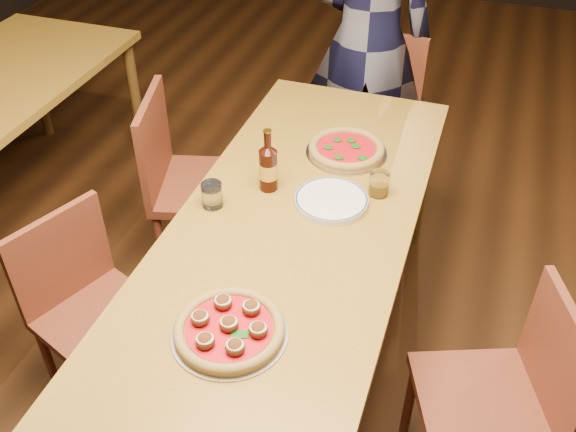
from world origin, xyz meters
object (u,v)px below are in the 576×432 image
(table_main, at_px, (293,239))
(beer_bottle, at_px, (268,169))
(pizza_margherita, at_px, (346,149))
(diner, at_px, (368,42))
(chair_main_sw, at_px, (205,185))
(water_glass, at_px, (212,195))
(amber_glass, at_px, (379,184))
(chair_main_nw, at_px, (101,318))
(pizza_meatball, at_px, (229,329))
(chair_end, at_px, (366,127))
(plate_stack, at_px, (331,201))
(chair_main_e, at_px, (483,402))

(table_main, xyz_separation_m, beer_bottle, (-0.15, 0.17, 0.16))
(pizza_margherita, xyz_separation_m, diner, (-0.11, 0.83, 0.09))
(chair_main_sw, bearing_deg, water_glass, -165.43)
(table_main, bearing_deg, chair_main_sw, 140.64)
(water_glass, xyz_separation_m, amber_glass, (0.54, 0.25, -0.00))
(amber_glass, bearing_deg, pizza_margherita, 128.57)
(chair_main_nw, height_order, pizza_meatball, chair_main_nw)
(chair_end, bearing_deg, plate_stack, -78.23)
(chair_main_sw, distance_m, beer_bottle, 0.63)
(chair_main_nw, bearing_deg, amber_glass, -33.84)
(pizza_meatball, xyz_separation_m, water_glass, (-0.29, 0.53, 0.02))
(pizza_meatball, distance_m, pizza_margherita, 1.01)
(water_glass, bearing_deg, plate_stack, 19.67)
(pizza_meatball, height_order, beer_bottle, beer_bottle)
(chair_main_e, height_order, amber_glass, chair_main_e)
(chair_main_e, xyz_separation_m, amber_glass, (-0.48, 0.54, 0.37))
(pizza_meatball, relative_size, amber_glass, 3.73)
(water_glass, bearing_deg, pizza_meatball, -61.75)
(pizza_margherita, relative_size, plate_stack, 1.23)
(diner, bearing_deg, chair_end, 100.78)
(chair_main_e, height_order, diner, diner)
(beer_bottle, bearing_deg, water_glass, -133.82)
(amber_glass, bearing_deg, plate_stack, -142.48)
(table_main, xyz_separation_m, chair_main_nw, (-0.61, -0.34, -0.27))
(pizza_meatball, xyz_separation_m, plate_stack, (0.11, 0.67, -0.01))
(chair_main_nw, relative_size, beer_bottle, 3.43)
(beer_bottle, bearing_deg, plate_stack, -4.16)
(chair_main_nw, bearing_deg, chair_main_e, -66.25)
(pizza_meatball, distance_m, water_glass, 0.60)
(chair_main_e, distance_m, pizza_meatball, 0.85)
(diner, bearing_deg, chair_main_sw, 48.24)
(table_main, xyz_separation_m, chair_end, (0.00, 1.18, -0.21))
(chair_main_sw, height_order, water_glass, chair_main_sw)
(chair_end, distance_m, plate_stack, 1.08)
(chair_main_e, relative_size, amber_glass, 9.61)
(chair_main_sw, xyz_separation_m, chair_main_e, (1.29, -0.74, -0.03))
(pizza_meatball, bearing_deg, chair_main_sw, 119.08)
(pizza_meatball, bearing_deg, water_glass, 118.25)
(chair_end, xyz_separation_m, pizza_meatball, (-0.02, -1.70, 0.31))
(pizza_margherita, bearing_deg, plate_stack, -84.61)
(chair_main_sw, distance_m, amber_glass, 0.89)
(water_glass, bearing_deg, table_main, -1.18)
(pizza_margherita, bearing_deg, amber_glass, -51.43)
(beer_bottle, bearing_deg, pizza_margherita, 56.09)
(table_main, relative_size, pizza_margherita, 6.25)
(chair_main_e, bearing_deg, pizza_margherita, -160.42)
(table_main, distance_m, chair_main_e, 0.81)
(chair_end, relative_size, diner, 0.54)
(chair_end, relative_size, pizza_margherita, 2.91)
(chair_main_nw, xyz_separation_m, beer_bottle, (0.47, 0.50, 0.42))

